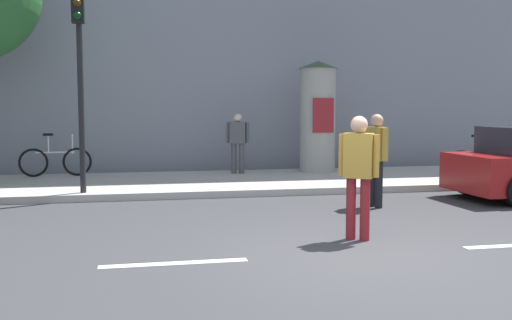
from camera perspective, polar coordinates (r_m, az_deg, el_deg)
ground_plane at (r=7.86m, az=10.05°, el=-8.90°), size 80.00×80.00×0.00m
sidewalk_curb at (r=14.48m, az=-0.17°, el=-2.09°), size 36.00×4.00×0.15m
lane_markings at (r=7.86m, az=10.05°, el=-8.87°), size 25.80×0.16×0.01m
traffic_light at (r=12.42m, az=-16.70°, el=9.77°), size 0.24×0.45×4.14m
poster_column at (r=16.00m, az=5.97°, el=4.25°), size 1.05×1.05×2.98m
pedestrian_tallest at (r=8.49m, az=9.87°, el=-0.73°), size 0.50×0.42×1.77m
pedestrian_with_bag at (r=11.33m, az=11.46°, el=0.79°), size 0.44×0.60×1.76m
pedestrian_in_dark_shirt at (r=15.51m, az=-1.78°, el=2.06°), size 0.58×0.34×1.58m
bicycle_leaning at (r=15.70m, az=-18.80°, el=-0.10°), size 1.77×0.16×1.09m
bicycle_upright at (r=15.18m, az=21.05°, el=-0.34°), size 1.73×0.50×1.09m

